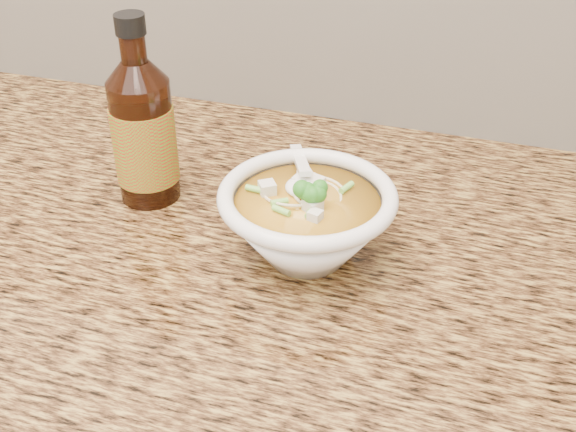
% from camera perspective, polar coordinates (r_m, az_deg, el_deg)
% --- Properties ---
extents(counter_slab, '(4.00, 0.68, 0.04)m').
position_cam_1_polar(counter_slab, '(0.88, -17.46, 0.00)').
color(counter_slab, '#A5823C').
rests_on(counter_slab, cabinet).
extents(soup_bowl, '(0.18, 0.20, 0.10)m').
position_cam_1_polar(soup_bowl, '(0.72, 1.49, -0.53)').
color(soup_bowl, white).
rests_on(soup_bowl, counter_slab).
extents(hot_sauce_bottle, '(0.09, 0.09, 0.21)m').
position_cam_1_polar(hot_sauce_bottle, '(0.82, -11.34, 6.44)').
color(hot_sauce_bottle, black).
rests_on(hot_sauce_bottle, counter_slab).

